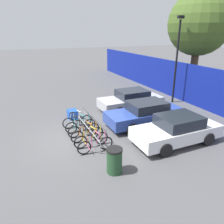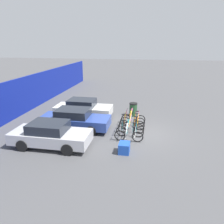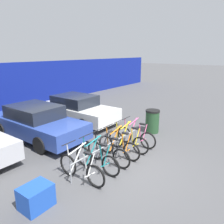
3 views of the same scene
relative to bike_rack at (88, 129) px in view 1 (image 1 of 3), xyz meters
name	(u,v)px [view 1 (image 1 of 3)]	position (x,y,z in m)	size (l,w,h in m)	color
ground_plane	(75,139)	(-0.16, -0.68, -0.48)	(120.00, 120.00, 0.00)	#4C4C4F
hoarding_wall	(215,91)	(-0.16, 8.82, 0.96)	(36.00, 0.16, 2.90)	navy
bike_rack	(88,129)	(0.00, 0.00, 0.00)	(3.54, 0.04, 0.57)	gray
bicycle_white	(77,121)	(-1.50, -0.15, -0.11)	(0.68, 1.71, 1.05)	black
bicycle_teal	(81,125)	(-0.83, -0.15, -0.11)	(0.68, 1.71, 1.05)	black
bicycle_black	(84,129)	(-0.27, -0.15, -0.11)	(0.68, 1.71, 1.05)	black
bicycle_orange	(87,134)	(0.33, -0.15, -0.11)	(0.68, 1.71, 1.05)	black
bicycle_yellow	(91,139)	(0.93, -0.15, -0.11)	(0.68, 1.71, 1.05)	black
bicycle_pink	(95,145)	(1.50, -0.15, -0.11)	(0.68, 1.71, 1.05)	black
car_silver	(131,100)	(-2.86, 4.06, 0.21)	(1.91, 4.37, 1.40)	#B7B7BC
car_blue	(145,113)	(-0.26, 3.58, 0.21)	(1.91, 4.58, 1.40)	#2D479E
car_white	(177,129)	(2.25, 3.79, 0.21)	(1.91, 4.33, 1.40)	silver
lamp_post	(177,57)	(-3.04, 7.83, 2.95)	(0.24, 0.44, 6.16)	black
trash_bin	(114,161)	(3.22, 0.01, 0.03)	(0.63, 0.63, 1.03)	#234728
cargo_crate	(73,114)	(-2.90, -0.07, -0.21)	(0.70, 0.56, 0.55)	blue
tree_behind_hoarding	(199,24)	(-4.13, 10.62, 5.17)	(4.88, 4.88, 8.14)	brown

